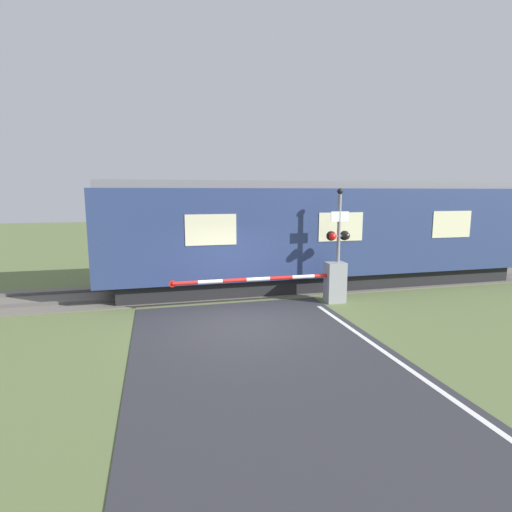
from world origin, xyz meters
name	(u,v)px	position (x,y,z in m)	size (l,w,h in m)	color
ground_plane	(243,324)	(0.00, 0.00, 0.00)	(80.00, 80.00, 0.00)	#5B6B3D
track_bed	(220,289)	(0.00, 3.83, 0.02)	(36.00, 3.20, 0.13)	#666056
train	(321,233)	(3.81, 3.82, 1.94)	(15.70, 3.17, 3.80)	black
crossing_barrier	(324,282)	(2.87, 1.38, 0.68)	(5.40, 0.44, 1.28)	gray
signal_post	(339,238)	(3.38, 1.49, 2.02)	(0.76, 0.26, 3.56)	gray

